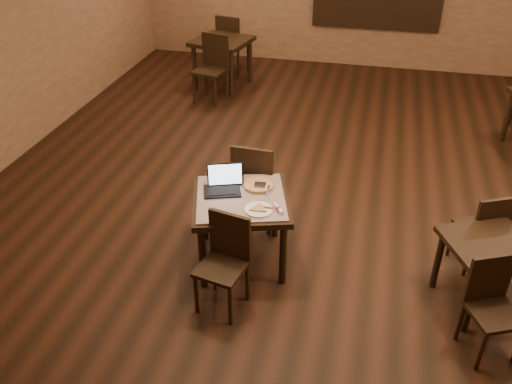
% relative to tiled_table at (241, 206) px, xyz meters
% --- Properties ---
extents(ground, '(10.00, 10.00, 0.00)m').
position_rel_tiled_table_xyz_m(ground, '(0.45, 1.31, -0.66)').
color(ground, black).
rests_on(ground, ground).
extents(tiled_table, '(1.15, 1.15, 0.76)m').
position_rel_tiled_table_xyz_m(tiled_table, '(0.00, 0.00, 0.00)').
color(tiled_table, black).
rests_on(tiled_table, ground).
extents(chair_main_near, '(0.47, 0.47, 0.93)m').
position_rel_tiled_table_xyz_m(chair_main_near, '(0.02, -0.62, -0.14)').
color(chair_main_near, black).
rests_on(chair_main_near, ground).
extents(chair_main_far, '(0.47, 0.47, 1.03)m').
position_rel_tiled_table_xyz_m(chair_main_far, '(-0.00, 0.61, -0.08)').
color(chair_main_far, black).
rests_on(chair_main_far, ground).
extents(laptop, '(0.42, 0.39, 0.24)m').
position_rel_tiled_table_xyz_m(laptop, '(-0.20, 0.11, 0.17)').
color(laptop, black).
rests_on(laptop, tiled_table).
extents(plate, '(0.26, 0.26, 0.01)m').
position_rel_tiled_table_xyz_m(plate, '(0.22, -0.18, 0.11)').
color(plate, white).
rests_on(plate, tiled_table).
extents(pizza_slice, '(0.21, 0.21, 0.02)m').
position_rel_tiled_table_xyz_m(pizza_slice, '(0.22, -0.18, 0.13)').
color(pizza_slice, beige).
rests_on(pizza_slice, plate).
extents(pizza_pan, '(0.35, 0.35, 0.01)m').
position_rel_tiled_table_xyz_m(pizza_pan, '(0.12, 0.24, 0.11)').
color(pizza_pan, silver).
rests_on(pizza_pan, tiled_table).
extents(pizza_whole, '(0.31, 0.31, 0.02)m').
position_rel_tiled_table_xyz_m(pizza_whole, '(0.12, 0.24, 0.12)').
color(pizza_whole, beige).
rests_on(pizza_whole, pizza_pan).
extents(spatula, '(0.14, 0.27, 0.01)m').
position_rel_tiled_table_xyz_m(spatula, '(0.14, 0.22, 0.13)').
color(spatula, silver).
rests_on(spatula, pizza_whole).
extents(napkin_roll, '(0.12, 0.15, 0.04)m').
position_rel_tiled_table_xyz_m(napkin_roll, '(0.40, -0.14, 0.12)').
color(napkin_roll, white).
rests_on(napkin_roll, tiled_table).
extents(other_table_b, '(1.06, 1.06, 0.84)m').
position_rel_tiled_table_xyz_m(other_table_b, '(-1.55, 4.64, 0.04)').
color(other_table_b, black).
rests_on(other_table_b, ground).
extents(other_table_b_chair_near, '(0.56, 0.56, 1.09)m').
position_rel_tiled_table_xyz_m(other_table_b_chair_near, '(-1.53, 4.00, -0.05)').
color(other_table_b_chair_near, black).
rests_on(other_table_b_chair_near, ground).
extents(other_table_b_chair_far, '(0.56, 0.56, 1.09)m').
position_rel_tiled_table_xyz_m(other_table_b_chair_far, '(-1.57, 5.27, -0.05)').
color(other_table_b_chair_far, black).
rests_on(other_table_b_chair_far, ground).
extents(other_table_c, '(0.97, 0.97, 0.69)m').
position_rel_tiled_table_xyz_m(other_table_c, '(2.30, -0.11, -0.09)').
color(other_table_c, black).
rests_on(other_table_c, ground).
extents(other_table_c_chair_near, '(0.51, 0.51, 0.89)m').
position_rel_tiled_table_xyz_m(other_table_c_chair_near, '(2.27, -0.64, -0.16)').
color(other_table_c_chair_near, black).
rests_on(other_table_c_chair_near, ground).
extents(other_table_c_chair_far, '(0.51, 0.51, 0.89)m').
position_rel_tiled_table_xyz_m(other_table_c_chair_far, '(2.33, 0.41, -0.16)').
color(other_table_c_chair_far, black).
rests_on(other_table_c_chair_far, ground).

